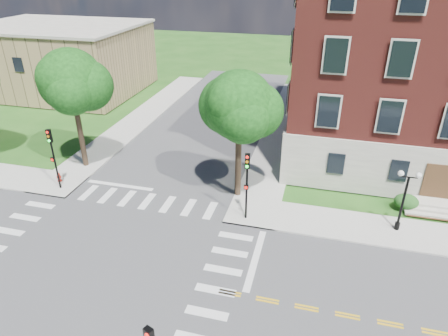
% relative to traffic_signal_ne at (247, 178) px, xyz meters
% --- Properties ---
extents(ground, '(160.00, 160.00, 0.00)m').
position_rel_traffic_signal_ne_xyz_m(ground, '(-7.41, -6.84, -3.19)').
color(ground, '#1C4B15').
rests_on(ground, ground).
extents(road_ew, '(90.00, 12.00, 0.01)m').
position_rel_traffic_signal_ne_xyz_m(road_ew, '(-7.41, -6.84, -3.18)').
color(road_ew, '#3D3D3F').
rests_on(road_ew, ground).
extents(road_ns, '(12.00, 90.00, 0.01)m').
position_rel_traffic_signal_ne_xyz_m(road_ns, '(-7.41, -6.84, -3.18)').
color(road_ns, '#3D3D3F').
rests_on(road_ns, ground).
extents(sidewalk_ne, '(34.00, 34.00, 0.12)m').
position_rel_traffic_signal_ne_xyz_m(sidewalk_ne, '(7.96, 8.54, -3.13)').
color(sidewalk_ne, '#9E9B93').
rests_on(sidewalk_ne, ground).
extents(sidewalk_nw, '(34.00, 34.00, 0.12)m').
position_rel_traffic_signal_ne_xyz_m(sidewalk_nw, '(-22.79, 8.54, -3.13)').
color(sidewalk_nw, '#9E9B93').
rests_on(sidewalk_nw, ground).
extents(crosswalk_east, '(2.20, 10.20, 0.02)m').
position_rel_traffic_signal_ne_xyz_m(crosswalk_east, '(-0.21, -6.84, -3.19)').
color(crosswalk_east, silver).
rests_on(crosswalk_east, ground).
extents(stop_bar_east, '(0.40, 5.50, 0.00)m').
position_rel_traffic_signal_ne_xyz_m(stop_bar_east, '(1.39, -3.84, -3.19)').
color(stop_bar_east, silver).
rests_on(stop_bar_east, ground).
extents(secondary_building, '(20.40, 15.40, 8.30)m').
position_rel_traffic_signal_ne_xyz_m(secondary_building, '(-29.41, 23.16, 1.09)').
color(secondary_building, '#A08658').
rests_on(secondary_building, ground).
extents(tree_c, '(4.97, 4.97, 9.74)m').
position_rel_traffic_signal_ne_xyz_m(tree_c, '(-14.76, 4.24, 4.15)').
color(tree_c, black).
rests_on(tree_c, ground).
extents(tree_d, '(4.74, 4.74, 9.28)m').
position_rel_traffic_signal_ne_xyz_m(tree_d, '(-1.22, 2.86, 3.81)').
color(tree_d, black).
rests_on(tree_d, ground).
extents(traffic_signal_ne, '(0.35, 0.40, 4.80)m').
position_rel_traffic_signal_ne_xyz_m(traffic_signal_ne, '(0.00, 0.00, 0.00)').
color(traffic_signal_ne, black).
rests_on(traffic_signal_ne, ground).
extents(traffic_signal_nw, '(0.32, 0.36, 4.80)m').
position_rel_traffic_signal_ne_xyz_m(traffic_signal_nw, '(-14.56, 0.32, 0.00)').
color(traffic_signal_nw, black).
rests_on(traffic_signal_nw, ground).
extents(twin_lamp_west, '(1.36, 0.36, 4.23)m').
position_rel_traffic_signal_ne_xyz_m(twin_lamp_west, '(9.73, 1.23, -0.66)').
color(twin_lamp_west, black).
rests_on(twin_lamp_west, ground).
extents(fire_hydrant, '(0.35, 0.35, 0.75)m').
position_rel_traffic_signal_ne_xyz_m(fire_hydrant, '(-15.21, 1.18, -2.72)').
color(fire_hydrant, '#A7190C').
rests_on(fire_hydrant, ground).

